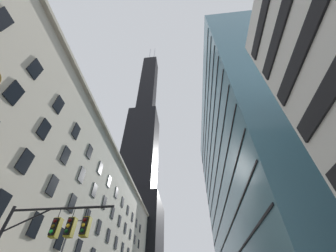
% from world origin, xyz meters
% --- Properties ---
extents(station_building, '(16.52, 74.86, 28.86)m').
position_xyz_m(station_building, '(-18.93, 31.42, 14.41)').
color(station_building, beige).
rests_on(station_building, ground).
extents(dark_skyscraper, '(24.45, 24.45, 192.91)m').
position_xyz_m(dark_skyscraper, '(-19.89, 80.64, 55.56)').
color(dark_skyscraper, black).
rests_on(dark_skyscraper, ground).
extents(glass_office_midrise, '(19.92, 50.80, 50.26)m').
position_xyz_m(glass_office_midrise, '(20.91, 34.39, 25.13)').
color(glass_office_midrise, teal).
rests_on(glass_office_midrise, ground).
extents(traffic_signal_mast, '(6.67, 0.63, 6.55)m').
position_xyz_m(traffic_signal_mast, '(-3.63, 4.96, 4.87)').
color(traffic_signal_mast, black).
rests_on(traffic_signal_mast, sidewalk_left).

